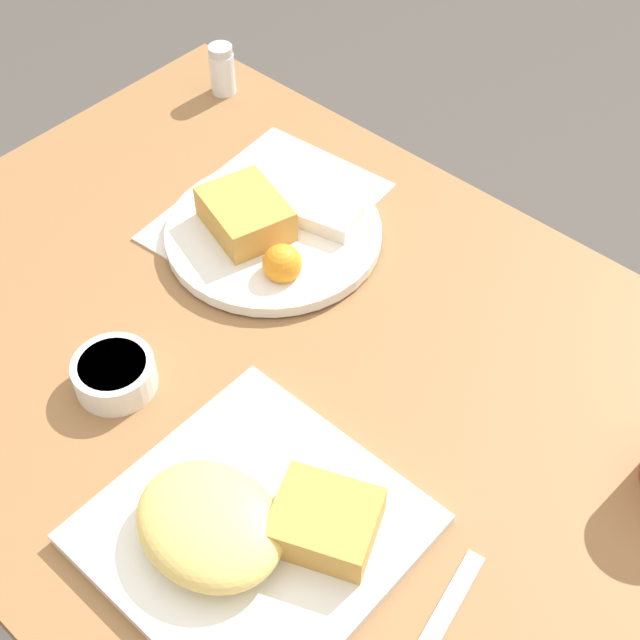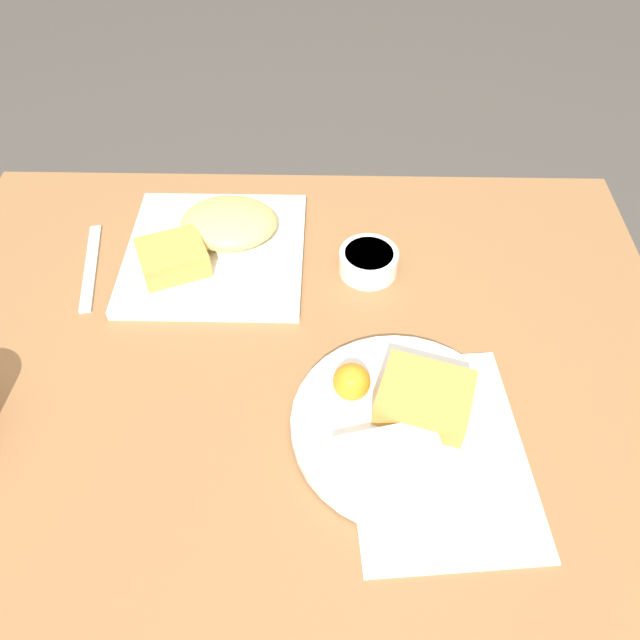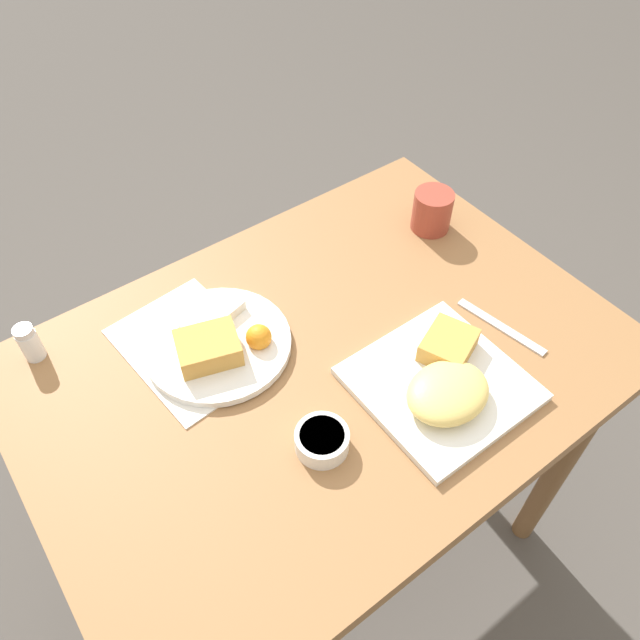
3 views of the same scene
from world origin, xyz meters
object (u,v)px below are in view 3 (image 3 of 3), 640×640
butter_knife (501,327)px  coffee_mug (432,211)px  plate_oval_far (218,342)px  salt_shaker (30,344)px  sauce_ramekin (322,440)px  plate_square_near (444,382)px

butter_knife → coffee_mug: bearing=-26.9°
plate_oval_far → salt_shaker: (-0.26, 0.17, 0.01)m
sauce_ramekin → salt_shaker: salt_shaker is taller
butter_knife → sauce_ramekin: bearing=80.6°
salt_shaker → butter_knife: bearing=-31.9°
salt_shaker → coffee_mug: size_ratio=0.84×
sauce_ramekin → butter_knife: 0.39m
coffee_mug → plate_square_near: bearing=-130.1°
plate_square_near → coffee_mug: size_ratio=3.04×
sauce_ramekin → coffee_mug: bearing=30.0°
plate_square_near → coffee_mug: coffee_mug is taller
salt_shaker → sauce_ramekin: bearing=-56.1°
plate_square_near → sauce_ramekin: size_ratio=3.06×
plate_oval_far → plate_square_near: bearing=-49.1°
sauce_ramekin → salt_shaker: 0.51m
salt_shaker → butter_knife: size_ratio=0.40×
plate_square_near → sauce_ramekin: 0.22m
sauce_ramekin → plate_square_near: bearing=-8.4°
sauce_ramekin → butter_knife: size_ratio=0.47×
plate_square_near → salt_shaker: size_ratio=3.62×
sauce_ramekin → butter_knife: (0.39, 0.00, -0.02)m
plate_square_near → sauce_ramekin: bearing=171.6°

